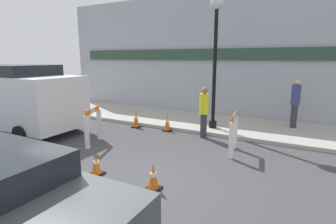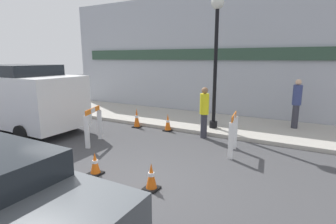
{
  "view_description": "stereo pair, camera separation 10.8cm",
  "coord_description": "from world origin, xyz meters",
  "px_view_note": "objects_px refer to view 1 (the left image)",
  "views": [
    {
      "loc": [
        3.09,
        -3.82,
        2.64
      ],
      "look_at": [
        -0.65,
        3.17,
        1.0
      ],
      "focal_mm": 28.0,
      "sensor_mm": 36.0,
      "label": 1
    },
    {
      "loc": [
        3.18,
        -3.77,
        2.64
      ],
      "look_at": [
        -0.65,
        3.17,
        1.0
      ],
      "focal_mm": 28.0,
      "sensor_mm": 36.0,
      "label": 2
    }
  ],
  "objects_px": {
    "person_worker": "(204,110)",
    "work_van": "(17,95)",
    "streetlamp_post": "(215,45)",
    "person_pedestrian": "(295,102)"
  },
  "relations": [
    {
      "from": "person_worker",
      "to": "work_van",
      "type": "relative_size",
      "value": 0.34
    },
    {
      "from": "person_pedestrian",
      "to": "work_van",
      "type": "bearing_deg",
      "value": 37.1
    },
    {
      "from": "person_worker",
      "to": "person_pedestrian",
      "type": "bearing_deg",
      "value": 158.02
    },
    {
      "from": "work_van",
      "to": "person_worker",
      "type": "bearing_deg",
      "value": 20.44
    },
    {
      "from": "streetlamp_post",
      "to": "person_worker",
      "type": "relative_size",
      "value": 2.67
    },
    {
      "from": "streetlamp_post",
      "to": "person_pedestrian",
      "type": "bearing_deg",
      "value": 27.94
    },
    {
      "from": "streetlamp_post",
      "to": "work_van",
      "type": "distance_m",
      "value": 7.33
    },
    {
      "from": "streetlamp_post",
      "to": "person_worker",
      "type": "distance_m",
      "value": 2.35
    },
    {
      "from": "person_worker",
      "to": "work_van",
      "type": "bearing_deg",
      "value": -43.31
    },
    {
      "from": "streetlamp_post",
      "to": "person_worker",
      "type": "bearing_deg",
      "value": -90.26
    }
  ]
}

